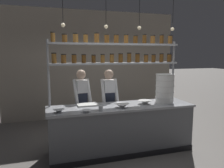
{
  "coord_description": "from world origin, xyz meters",
  "views": [
    {
      "loc": [
        -1.37,
        -3.86,
        1.91
      ],
      "look_at": [
        -0.13,
        0.2,
        1.32
      ],
      "focal_mm": 35.0,
      "sensor_mm": 36.0,
      "label": 1
    }
  ],
  "objects_px": {
    "prep_bowl_near_left": "(59,111)",
    "chef_center": "(109,101)",
    "cutting_board": "(88,105)",
    "chef_left": "(82,101)",
    "prep_bowl_center_back": "(87,111)",
    "spice_shelf_unit": "(116,55)",
    "prep_bowl_near_right": "(145,102)",
    "serving_cup_front": "(101,108)",
    "container_stack": "(165,88)",
    "prep_bowl_center_front": "(122,106)"
  },
  "relations": [
    {
      "from": "cutting_board",
      "to": "serving_cup_front",
      "type": "bearing_deg",
      "value": -74.04
    },
    {
      "from": "container_stack",
      "to": "prep_bowl_near_left",
      "type": "xyz_separation_m",
      "value": [
        -2.1,
        -0.14,
        -0.27
      ]
    },
    {
      "from": "chef_left",
      "to": "cutting_board",
      "type": "distance_m",
      "value": 0.48
    },
    {
      "from": "chef_center",
      "to": "cutting_board",
      "type": "xyz_separation_m",
      "value": [
        -0.54,
        -0.37,
        0.04
      ]
    },
    {
      "from": "prep_bowl_center_front",
      "to": "cutting_board",
      "type": "bearing_deg",
      "value": 147.7
    },
    {
      "from": "chef_left",
      "to": "prep_bowl_center_front",
      "type": "xyz_separation_m",
      "value": [
        0.62,
        -0.85,
        0.06
      ]
    },
    {
      "from": "container_stack",
      "to": "serving_cup_front",
      "type": "relative_size",
      "value": 6.22
    },
    {
      "from": "cutting_board",
      "to": "serving_cup_front",
      "type": "height_order",
      "value": "serving_cup_front"
    },
    {
      "from": "container_stack",
      "to": "prep_bowl_near_left",
      "type": "relative_size",
      "value": 3.0
    },
    {
      "from": "prep_bowl_near_left",
      "to": "prep_bowl_center_back",
      "type": "distance_m",
      "value": 0.47
    },
    {
      "from": "prep_bowl_center_back",
      "to": "serving_cup_front",
      "type": "distance_m",
      "value": 0.26
    },
    {
      "from": "cutting_board",
      "to": "prep_bowl_near_left",
      "type": "distance_m",
      "value": 0.67
    },
    {
      "from": "chef_center",
      "to": "prep_bowl_near_left",
      "type": "relative_size",
      "value": 8.1
    },
    {
      "from": "spice_shelf_unit",
      "to": "cutting_board",
      "type": "bearing_deg",
      "value": -169.34
    },
    {
      "from": "prep_bowl_center_front",
      "to": "serving_cup_front",
      "type": "height_order",
      "value": "serving_cup_front"
    },
    {
      "from": "prep_bowl_near_right",
      "to": "container_stack",
      "type": "bearing_deg",
      "value": -0.79
    },
    {
      "from": "chef_left",
      "to": "spice_shelf_unit",
      "type": "bearing_deg",
      "value": -39.91
    },
    {
      "from": "prep_bowl_near_right",
      "to": "serving_cup_front",
      "type": "distance_m",
      "value": 1.0
    },
    {
      "from": "chef_center",
      "to": "prep_bowl_near_right",
      "type": "xyz_separation_m",
      "value": [
        0.57,
        -0.59,
        0.06
      ]
    },
    {
      "from": "chef_left",
      "to": "prep_bowl_center_back",
      "type": "relative_size",
      "value": 9.6
    },
    {
      "from": "cutting_board",
      "to": "chef_left",
      "type": "bearing_deg",
      "value": 94.59
    },
    {
      "from": "prep_bowl_near_left",
      "to": "chef_center",
      "type": "bearing_deg",
      "value": 33.54
    },
    {
      "from": "cutting_board",
      "to": "chef_center",
      "type": "bearing_deg",
      "value": 34.19
    },
    {
      "from": "container_stack",
      "to": "prep_bowl_near_left",
      "type": "height_order",
      "value": "container_stack"
    },
    {
      "from": "chef_center",
      "to": "cutting_board",
      "type": "distance_m",
      "value": 0.65
    },
    {
      "from": "prep_bowl_center_back",
      "to": "spice_shelf_unit",
      "type": "bearing_deg",
      "value": 40.58
    },
    {
      "from": "chef_left",
      "to": "prep_bowl_center_front",
      "type": "height_order",
      "value": "chef_left"
    },
    {
      "from": "prep_bowl_near_right",
      "to": "prep_bowl_near_left",
      "type": "bearing_deg",
      "value": -175.14
    },
    {
      "from": "cutting_board",
      "to": "spice_shelf_unit",
      "type": "bearing_deg",
      "value": 10.66
    },
    {
      "from": "spice_shelf_unit",
      "to": "container_stack",
      "type": "distance_m",
      "value": 1.19
    },
    {
      "from": "spice_shelf_unit",
      "to": "cutting_board",
      "type": "height_order",
      "value": "spice_shelf_unit"
    },
    {
      "from": "spice_shelf_unit",
      "to": "cutting_board",
      "type": "distance_m",
      "value": 1.14
    },
    {
      "from": "spice_shelf_unit",
      "to": "chef_center",
      "type": "relative_size",
      "value": 1.71
    },
    {
      "from": "prep_bowl_center_front",
      "to": "prep_bowl_center_back",
      "type": "height_order",
      "value": "prep_bowl_center_front"
    },
    {
      "from": "prep_bowl_near_right",
      "to": "serving_cup_front",
      "type": "height_order",
      "value": "serving_cup_front"
    },
    {
      "from": "chef_left",
      "to": "prep_bowl_near_left",
      "type": "relative_size",
      "value": 8.12
    },
    {
      "from": "prep_bowl_center_back",
      "to": "serving_cup_front",
      "type": "height_order",
      "value": "serving_cup_front"
    },
    {
      "from": "prep_bowl_near_right",
      "to": "prep_bowl_center_front",
      "type": "bearing_deg",
      "value": -164.82
    },
    {
      "from": "prep_bowl_center_front",
      "to": "prep_bowl_near_right",
      "type": "bearing_deg",
      "value": 15.18
    },
    {
      "from": "spice_shelf_unit",
      "to": "prep_bowl_center_back",
      "type": "xyz_separation_m",
      "value": [
        -0.73,
        -0.63,
        -0.94
      ]
    },
    {
      "from": "container_stack",
      "to": "serving_cup_front",
      "type": "height_order",
      "value": "container_stack"
    },
    {
      "from": "spice_shelf_unit",
      "to": "prep_bowl_center_back",
      "type": "distance_m",
      "value": 1.35
    },
    {
      "from": "prep_bowl_near_right",
      "to": "chef_left",
      "type": "bearing_deg",
      "value": 148.52
    },
    {
      "from": "spice_shelf_unit",
      "to": "chef_left",
      "type": "height_order",
      "value": "spice_shelf_unit"
    },
    {
      "from": "prep_bowl_near_left",
      "to": "prep_bowl_center_front",
      "type": "relative_size",
      "value": 0.72
    },
    {
      "from": "prep_bowl_near_left",
      "to": "prep_bowl_center_back",
      "type": "xyz_separation_m",
      "value": [
        0.45,
        -0.15,
        -0.0
      ]
    },
    {
      "from": "prep_bowl_center_front",
      "to": "prep_bowl_center_back",
      "type": "relative_size",
      "value": 1.64
    },
    {
      "from": "prep_bowl_near_left",
      "to": "prep_bowl_center_front",
      "type": "bearing_deg",
      "value": -0.1
    },
    {
      "from": "chef_left",
      "to": "prep_bowl_center_back",
      "type": "distance_m",
      "value": 1.0
    },
    {
      "from": "cutting_board",
      "to": "prep_bowl_near_left",
      "type": "relative_size",
      "value": 2.06
    }
  ]
}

